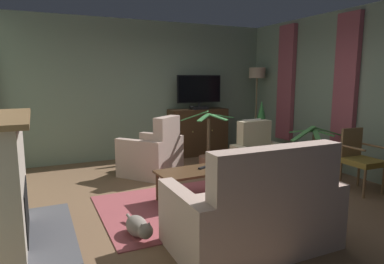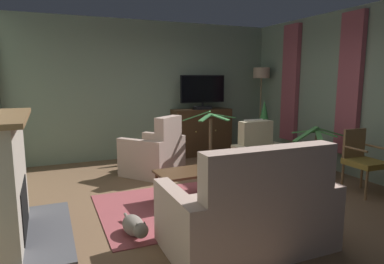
{
  "view_description": "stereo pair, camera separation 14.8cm",
  "coord_description": "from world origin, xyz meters",
  "views": [
    {
      "loc": [
        -2.11,
        -3.9,
        1.66
      ],
      "look_at": [
        -0.09,
        0.43,
        0.89
      ],
      "focal_mm": 31.71,
      "sensor_mm": 36.0,
      "label": 1
    },
    {
      "loc": [
        -1.97,
        -3.96,
        1.66
      ],
      "look_at": [
        -0.09,
        0.43,
        0.89
      ],
      "focal_mm": 31.71,
      "sensor_mm": 36.0,
      "label": 2
    }
  ],
  "objects": [
    {
      "name": "sofa_floral",
      "position": [
        -0.24,
        -1.32,
        0.34
      ],
      "size": [
        1.6,
        0.95,
        1.07
      ],
      "color": "#BC9E8E",
      "rests_on": "ground_plane"
    },
    {
      "name": "armchair_angled_to_table",
      "position": [
        1.08,
        0.29,
        0.31
      ],
      "size": [
        0.84,
        0.85,
        0.99
      ],
      "color": "tan",
      "rests_on": "ground_plane"
    },
    {
      "name": "cat",
      "position": [
        -1.21,
        -0.63,
        0.11
      ],
      "size": [
        0.25,
        0.69,
        0.23
      ],
      "color": "gray",
      "rests_on": "ground_plane"
    },
    {
      "name": "television",
      "position": [
        1.05,
        2.53,
        1.37
      ],
      "size": [
        0.99,
        0.2,
        0.71
      ],
      "color": "black",
      "rests_on": "tv_cabinet"
    },
    {
      "name": "ground_plane",
      "position": [
        0.0,
        0.0,
        -0.02
      ],
      "size": [
        6.05,
        6.37,
        0.04
      ],
      "primitive_type": "cube",
      "color": "brown"
    },
    {
      "name": "floor_lamp",
      "position": [
        2.43,
        2.42,
        1.48
      ],
      "size": [
        0.36,
        0.36,
        1.87
      ],
      "color": "#4C4233",
      "rests_on": "ground_plane"
    },
    {
      "name": "potted_plant_leafy_by_curtain",
      "position": [
        0.63,
        1.29,
        0.24
      ],
      "size": [
        0.89,
        0.72,
        1.09
      ],
      "color": "#99664C",
      "rests_on": "ground_plane"
    },
    {
      "name": "tv_remote",
      "position": [
        -0.06,
        0.14,
        0.43
      ],
      "size": [
        0.18,
        0.11,
        0.02
      ],
      "primitive_type": "cube",
      "rotation": [
        0.0,
        0.0,
        3.56
      ],
      "color": "black",
      "rests_on": "coffee_table"
    },
    {
      "name": "potted_plant_small_fern_corner",
      "position": [
        1.64,
        1.16,
        0.69
      ],
      "size": [
        0.43,
        0.43,
        1.25
      ],
      "color": "beige",
      "rests_on": "ground_plane"
    },
    {
      "name": "rug_central",
      "position": [
        -0.29,
        -0.05,
        0.01
      ],
      "size": [
        2.38,
        1.7,
        0.01
      ],
      "primitive_type": "cube",
      "color": "#9E474C",
      "rests_on": "ground_plane"
    },
    {
      "name": "fireplace",
      "position": [
        -2.45,
        -0.2,
        0.62
      ],
      "size": [
        0.91,
        1.6,
        1.3
      ],
      "color": "#4C4C51",
      "rests_on": "ground_plane"
    },
    {
      "name": "potted_plant_tall_palm_by_window",
      "position": [
        2.08,
        0.28,
        0.25
      ],
      "size": [
        1.04,
        0.77,
        0.86
      ],
      "color": "beige",
      "rests_on": "ground_plane"
    },
    {
      "name": "curtain_panel_near",
      "position": [
        2.67,
        0.23,
        1.54
      ],
      "size": [
        0.1,
        0.44,
        2.35
      ],
      "primitive_type": "cube",
      "color": "#A34C56"
    },
    {
      "name": "coffee_table",
      "position": [
        -0.23,
        0.1,
        0.37
      ],
      "size": [
        0.98,
        0.58,
        0.42
      ],
      "color": "#4C331E",
      "rests_on": "ground_plane"
    },
    {
      "name": "armchair_in_far_corner",
      "position": [
        -0.33,
        1.52,
        0.33
      ],
      "size": [
        1.18,
        1.18,
        1.02
      ],
      "color": "#BC9E8E",
      "rests_on": "ground_plane"
    },
    {
      "name": "wall_right_with_window",
      "position": [
        2.78,
        0.0,
        1.4
      ],
      "size": [
        0.1,
        6.37,
        2.8
      ],
      "primitive_type": "cube",
      "color": "gray",
      "rests_on": "ground_plane"
    },
    {
      "name": "side_chair_far_end",
      "position": [
        2.15,
        -0.55,
        0.5
      ],
      "size": [
        0.45,
        0.5,
        0.91
      ],
      "color": "olive",
      "rests_on": "ground_plane"
    },
    {
      "name": "wall_back",
      "position": [
        0.0,
        2.94,
        1.4
      ],
      "size": [
        6.05,
        0.1,
        2.8
      ],
      "primitive_type": "cube",
      "color": "gray",
      "rests_on": "ground_plane"
    },
    {
      "name": "tv_cabinet",
      "position": [
        1.05,
        2.59,
        0.47
      ],
      "size": [
        1.26,
        0.45,
        0.99
      ],
      "color": "black",
      "rests_on": "ground_plane"
    },
    {
      "name": "curtain_panel_far",
      "position": [
        2.67,
        1.73,
        1.54
      ],
      "size": [
        0.1,
        0.44,
        2.35
      ],
      "primitive_type": "cube",
      "color": "#A34C56"
    }
  ]
}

